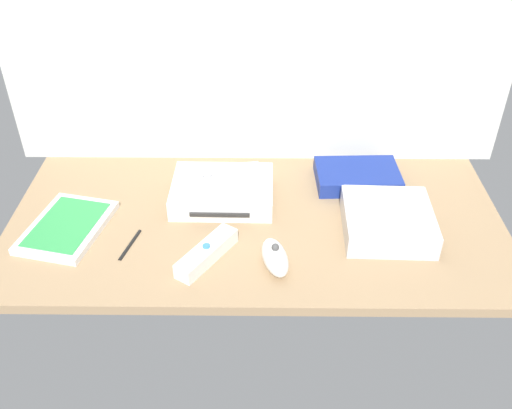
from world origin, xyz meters
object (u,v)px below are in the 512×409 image
(network_router, at_px, (357,176))
(stylus_pen, at_px, (130,244))
(mini_computer, at_px, (388,221))
(remote_wand, at_px, (207,253))
(game_console, at_px, (223,191))
(remote_classic_pad, at_px, (227,178))
(game_case, at_px, (67,227))
(remote_nunchuk, at_px, (275,257))

(network_router, distance_m, stylus_pen, 0.51)
(mini_computer, height_order, network_router, mini_computer)
(remote_wand, bearing_deg, game_console, 117.89)
(game_console, bearing_deg, stylus_pen, -137.49)
(remote_wand, xyz_separation_m, remote_classic_pad, (0.03, 0.19, 0.04))
(remote_classic_pad, xyz_separation_m, stylus_pen, (-0.18, -0.15, -0.05))
(stylus_pen, bearing_deg, remote_wand, -14.20)
(game_case, xyz_separation_m, remote_wand, (0.28, -0.08, 0.01))
(network_router, relative_size, remote_classic_pad, 1.19)
(network_router, bearing_deg, mini_computer, -80.16)
(game_console, relative_size, game_case, 0.99)
(game_case, height_order, remote_nunchuk, remote_nunchuk)
(game_console, distance_m, remote_wand, 0.19)
(remote_nunchuk, distance_m, remote_classic_pad, 0.23)
(mini_computer, relative_size, remote_nunchuk, 1.63)
(game_case, distance_m, remote_wand, 0.30)
(remote_classic_pad, relative_size, stylus_pen, 1.72)
(game_console, xyz_separation_m, mini_computer, (0.33, -0.10, 0.00))
(remote_wand, distance_m, remote_nunchuk, 0.13)
(network_router, xyz_separation_m, remote_nunchuk, (-0.19, -0.27, 0.00))
(game_console, relative_size, stylus_pen, 2.36)
(game_case, xyz_separation_m, remote_nunchuk, (0.41, -0.10, 0.01))
(game_console, xyz_separation_m, remote_wand, (-0.02, -0.19, -0.01))
(remote_wand, relative_size, remote_classic_pad, 0.92)
(game_console, xyz_separation_m, remote_nunchuk, (0.11, -0.21, -0.00))
(game_console, xyz_separation_m, network_router, (0.29, 0.07, -0.00))
(network_router, xyz_separation_m, remote_wand, (-0.31, -0.26, -0.00))
(game_case, xyz_separation_m, remote_classic_pad, (0.31, 0.11, 0.05))
(game_console, distance_m, mini_computer, 0.34)
(game_case, bearing_deg, remote_wand, -3.75)
(stylus_pen, bearing_deg, game_case, 160.99)
(game_case, height_order, remote_wand, remote_wand)
(mini_computer, bearing_deg, remote_wand, -166.05)
(remote_nunchuk, xyz_separation_m, stylus_pen, (-0.28, 0.05, -0.02))
(network_router, height_order, remote_wand, same)
(remote_classic_pad, bearing_deg, game_console, 180.00)
(game_console, relative_size, remote_classic_pad, 1.37)
(mini_computer, relative_size, network_router, 0.95)
(remote_classic_pad, bearing_deg, network_router, 3.74)
(remote_wand, relative_size, remote_nunchuk, 1.34)
(mini_computer, bearing_deg, stylus_pen, -174.50)
(game_case, bearing_deg, network_router, 28.91)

